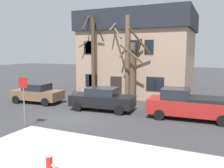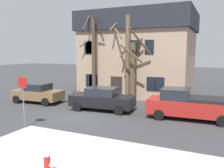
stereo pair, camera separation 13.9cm
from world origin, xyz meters
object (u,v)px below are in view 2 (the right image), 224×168
(fire_hydrant, at_px, (47,163))
(building_main, at_px, (139,53))
(tree_bare_near, at_px, (94,55))
(tree_bare_mid, at_px, (127,54))
(bicycle_leaning, at_px, (82,94))
(tree_bare_far, at_px, (133,68))
(car_brown_sedan, at_px, (38,93))
(car_black_sedan, at_px, (102,99))
(street_sign_pole, at_px, (23,92))
(pickup_truck_red, at_px, (190,105))

(fire_hydrant, bearing_deg, building_main, 98.38)
(building_main, height_order, tree_bare_near, building_main)
(tree_bare_mid, height_order, bicycle_leaning, tree_bare_mid)
(tree_bare_far, bearing_deg, car_brown_sedan, -152.43)
(building_main, bearing_deg, tree_bare_far, -77.80)
(tree_bare_mid, distance_m, car_black_sedan, 5.54)
(tree_bare_near, bearing_deg, car_black_sedan, -53.89)
(building_main, height_order, street_sign_pole, building_main)
(building_main, xyz_separation_m, street_sign_pole, (-2.20, -14.07, -2.15))
(fire_hydrant, bearing_deg, car_brown_sedan, 133.20)
(tree_bare_mid, distance_m, fire_hydrant, 14.59)
(car_brown_sedan, distance_m, fire_hydrant, 13.15)
(fire_hydrant, relative_size, bicycle_leaning, 0.47)
(building_main, relative_size, tree_bare_far, 1.75)
(building_main, distance_m, car_black_sedan, 9.07)
(car_brown_sedan, distance_m, car_black_sedan, 6.32)
(tree_bare_mid, xyz_separation_m, bicycle_leaning, (-4.19, -1.08, -3.81))
(tree_bare_near, bearing_deg, bicycle_leaning, -145.15)
(car_black_sedan, distance_m, bicycle_leaning, 5.17)
(tree_bare_near, height_order, fire_hydrant, tree_bare_near)
(pickup_truck_red, distance_m, fire_hydrant, 10.37)
(building_main, bearing_deg, tree_bare_mid, -86.55)
(tree_bare_far, relative_size, fire_hydrant, 8.05)
(tree_bare_mid, bearing_deg, car_brown_sedan, -146.73)
(pickup_truck_red, relative_size, bicycle_leaning, 3.30)
(tree_bare_near, height_order, bicycle_leaning, tree_bare_near)
(car_black_sedan, xyz_separation_m, pickup_truck_red, (6.26, 0.24, 0.09))
(street_sign_pole, relative_size, bicycle_leaning, 1.77)
(building_main, height_order, car_brown_sedan, building_main)
(pickup_truck_red, bearing_deg, fire_hydrant, -110.19)
(building_main, height_order, car_black_sedan, building_main)
(bicycle_leaning, bearing_deg, tree_bare_near, 34.85)
(fire_hydrant, bearing_deg, bicycle_leaning, 117.16)
(tree_bare_mid, distance_m, pickup_truck_red, 7.98)
(building_main, bearing_deg, street_sign_pole, -98.88)
(pickup_truck_red, height_order, bicycle_leaning, pickup_truck_red)
(tree_bare_far, bearing_deg, car_black_sedan, -104.49)
(car_black_sedan, xyz_separation_m, fire_hydrant, (2.68, -9.48, -0.33))
(tree_bare_near, relative_size, street_sign_pole, 2.72)
(car_black_sedan, distance_m, fire_hydrant, 9.86)
(car_brown_sedan, xyz_separation_m, pickup_truck_red, (12.58, 0.14, 0.11))
(tree_bare_far, bearing_deg, bicycle_leaning, -173.36)
(tree_bare_far, distance_m, fire_hydrant, 13.74)
(tree_bare_far, distance_m, car_black_sedan, 4.58)
(tree_bare_far, relative_size, bicycle_leaning, 3.76)
(pickup_truck_red, relative_size, street_sign_pole, 1.86)
(car_black_sedan, xyz_separation_m, bicycle_leaning, (-3.90, 3.36, -0.49))
(pickup_truck_red, xyz_separation_m, street_sign_pole, (-8.41, -5.89, 1.13))
(fire_hydrant, xyz_separation_m, street_sign_pole, (-4.84, 3.83, 1.55))
(building_main, distance_m, tree_bare_mid, 3.99)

